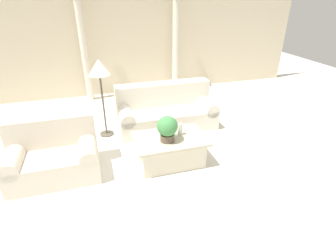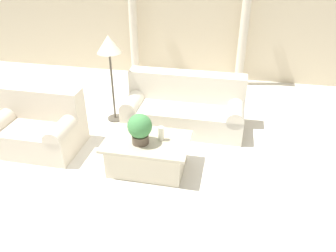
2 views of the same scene
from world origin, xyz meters
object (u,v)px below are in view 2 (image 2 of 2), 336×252
(coffee_table, at_px, (147,154))
(sofa_long, at_px, (184,107))
(floor_lamp, at_px, (109,49))
(potted_plant, at_px, (140,128))
(loveseat, at_px, (38,126))

(coffee_table, bearing_deg, sofa_long, 76.90)
(floor_lamp, bearing_deg, sofa_long, 1.55)
(potted_plant, distance_m, floor_lamp, 1.74)
(coffee_table, distance_m, potted_plant, 0.48)
(coffee_table, relative_size, potted_plant, 2.74)
(sofa_long, relative_size, floor_lamp, 1.31)
(floor_lamp, bearing_deg, loveseat, -129.11)
(loveseat, distance_m, potted_plant, 1.82)
(sofa_long, xyz_separation_m, loveseat, (-2.13, -1.10, 0.00))
(sofa_long, distance_m, loveseat, 2.40)
(loveseat, height_order, coffee_table, loveseat)
(sofa_long, relative_size, potted_plant, 4.70)
(floor_lamp, bearing_deg, coffee_table, -53.51)
(loveseat, distance_m, coffee_table, 1.84)
(loveseat, distance_m, floor_lamp, 1.67)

